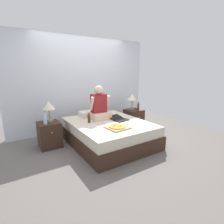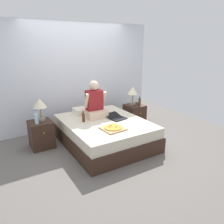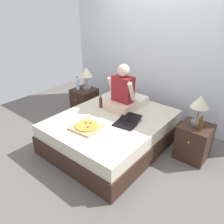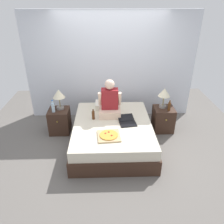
% 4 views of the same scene
% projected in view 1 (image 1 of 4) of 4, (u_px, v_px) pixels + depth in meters
% --- Properties ---
extents(ground_plane, '(5.97, 5.97, 0.00)m').
position_uv_depth(ground_plane, '(108.00, 143.00, 4.00)').
color(ground_plane, '#66605B').
extents(wall_back, '(3.97, 0.12, 2.50)m').
position_uv_depth(wall_back, '(83.00, 84.00, 4.81)').
color(wall_back, silver).
rests_on(wall_back, ground).
extents(bed, '(1.58, 1.95, 0.50)m').
position_uv_depth(bed, '(108.00, 133.00, 3.94)').
color(bed, '#382319').
rests_on(bed, ground).
extents(nightstand_left, '(0.44, 0.47, 0.55)m').
position_uv_depth(nightstand_left, '(50.00, 135.00, 3.74)').
color(nightstand_left, '#382319').
rests_on(nightstand_left, ground).
extents(lamp_on_left_nightstand, '(0.26, 0.26, 0.45)m').
position_uv_depth(lamp_on_left_nightstand, '(49.00, 107.00, 3.67)').
color(lamp_on_left_nightstand, gray).
rests_on(lamp_on_left_nightstand, nightstand_left).
extents(water_bottle, '(0.07, 0.07, 0.28)m').
position_uv_depth(water_bottle, '(45.00, 119.00, 3.54)').
color(water_bottle, silver).
rests_on(water_bottle, nightstand_left).
extents(nightstand_right, '(0.44, 0.47, 0.55)m').
position_uv_depth(nightstand_right, '(134.00, 119.00, 4.97)').
color(nightstand_right, '#382319').
rests_on(nightstand_right, ground).
extents(lamp_on_right_nightstand, '(0.26, 0.26, 0.45)m').
position_uv_depth(lamp_on_right_nightstand, '(132.00, 98.00, 4.86)').
color(lamp_on_right_nightstand, gray).
rests_on(lamp_on_right_nightstand, nightstand_right).
extents(beer_bottle, '(0.06, 0.06, 0.23)m').
position_uv_depth(beer_bottle, '(138.00, 107.00, 4.84)').
color(beer_bottle, '#512D14').
rests_on(beer_bottle, nightstand_right).
extents(pillow, '(0.52, 0.34, 0.12)m').
position_uv_depth(pillow, '(90.00, 113.00, 4.39)').
color(pillow, silver).
rests_on(pillow, bed).
extents(person_seated, '(0.47, 0.40, 0.78)m').
position_uv_depth(person_seated, '(99.00, 107.00, 4.06)').
color(person_seated, beige).
rests_on(person_seated, bed).
extents(laptop, '(0.37, 0.46, 0.07)m').
position_uv_depth(laptop, '(119.00, 119.00, 4.03)').
color(laptop, black).
rests_on(laptop, bed).
extents(pizza_box, '(0.43, 0.43, 0.05)m').
position_uv_depth(pizza_box, '(117.00, 127.00, 3.44)').
color(pizza_box, tan).
rests_on(pizza_box, bed).
extents(beer_bottle_on_bed, '(0.06, 0.06, 0.22)m').
position_uv_depth(beer_bottle_on_bed, '(89.00, 119.00, 3.79)').
color(beer_bottle_on_bed, '#4C2811').
rests_on(beer_bottle_on_bed, bed).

